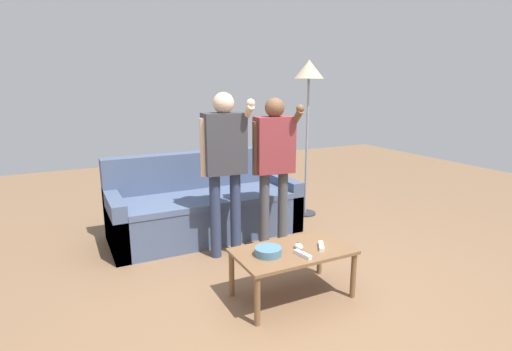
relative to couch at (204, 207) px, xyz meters
name	(u,v)px	position (x,y,z in m)	size (l,w,h in m)	color
ground_plane	(296,297)	(0.19, -1.64, -0.31)	(12.00, 12.00, 0.00)	brown
couch	(204,207)	(0.00, 0.00, 0.00)	(2.05, 0.84, 0.89)	#475675
coffee_table	(293,256)	(0.16, -1.62, 0.04)	(0.91, 0.52, 0.40)	brown
snack_bowl	(268,251)	(-0.05, -1.62, 0.12)	(0.20, 0.20, 0.06)	teal
game_remote_nunchuk	(299,246)	(0.21, -1.63, 0.12)	(0.06, 0.09, 0.05)	white
floor_lamp	(309,80)	(1.39, 0.06, 1.39)	(0.36, 0.36, 1.93)	#2D2D33
player_right	(274,156)	(0.50, -0.71, 0.66)	(0.45, 0.35, 1.53)	#47474C
player_center	(225,156)	(0.00, -0.65, 0.69)	(0.47, 0.34, 1.58)	#2D3856
game_remote_wand_near	(321,246)	(0.38, -1.68, 0.11)	(0.11, 0.15, 0.03)	white
game_remote_wand_far	(303,254)	(0.17, -1.75, 0.11)	(0.07, 0.17, 0.03)	white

